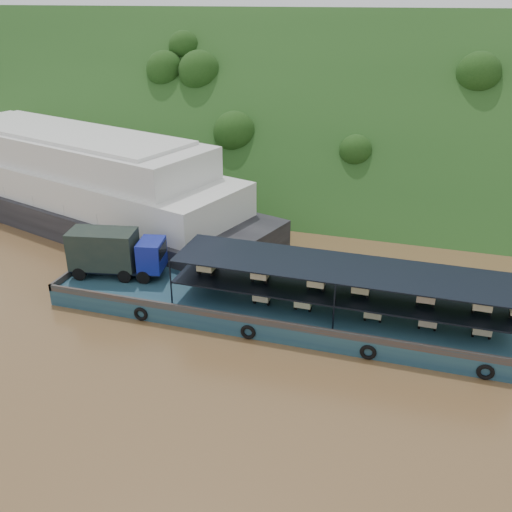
% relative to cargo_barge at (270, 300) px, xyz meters
% --- Properties ---
extents(ground, '(160.00, 160.00, 0.00)m').
position_rel_cargo_barge_xyz_m(ground, '(0.09, -0.25, -1.22)').
color(ground, brown).
rests_on(ground, ground).
extents(hillside, '(140.00, 39.60, 39.60)m').
position_rel_cargo_barge_xyz_m(hillside, '(0.09, 35.75, -1.22)').
color(hillside, '#1A3D16').
rests_on(hillside, ground).
extents(cargo_barge, '(35.07, 7.18, 4.87)m').
position_rel_cargo_barge_xyz_m(cargo_barge, '(0.00, 0.00, 0.00)').
color(cargo_barge, '#15304A').
rests_on(cargo_barge, ground).
extents(passenger_ferry, '(45.92, 23.55, 9.03)m').
position_rel_cargo_barge_xyz_m(passenger_ferry, '(-24.48, 13.15, 2.69)').
color(passenger_ferry, black).
rests_on(passenger_ferry, ground).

